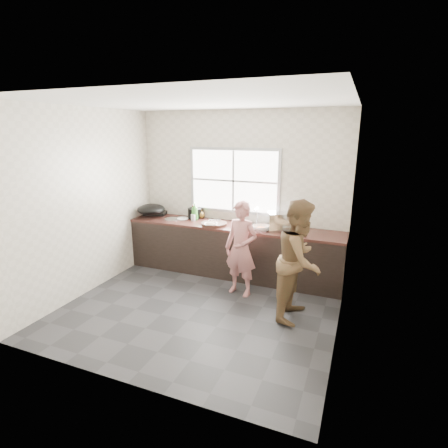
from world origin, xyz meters
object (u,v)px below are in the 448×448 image
at_px(woman, 241,252).
at_px(bowl_mince, 211,225).
at_px(bottle_green, 195,211).
at_px(dish_rack, 281,222).
at_px(plate_food, 183,219).
at_px(wok, 151,209).
at_px(cutting_board, 214,224).
at_px(bowl_crabs, 261,229).
at_px(person_side, 299,260).
at_px(pot_lid_right, 182,219).
at_px(bottle_brown_short, 201,214).
at_px(bowl_held, 250,229).
at_px(bottle_brown_tall, 193,212).
at_px(glass_jar, 193,217).
at_px(black_pot, 195,213).
at_px(pot_lid_left, 172,219).
at_px(burner, 157,212).

distance_m(woman, bowl_mince, 0.83).
height_order(bottle_green, dish_rack, bottle_green).
height_order(woman, bottle_green, woman).
xyz_separation_m(plate_food, wok, (-0.57, -0.10, 0.14)).
relative_size(cutting_board, bowl_crabs, 2.04).
height_order(person_side, pot_lid_right, person_side).
distance_m(woman, pot_lid_right, 1.53).
bearing_deg(person_side, bottle_brown_short, 63.74).
bearing_deg(plate_food, woman, -27.14).
bearing_deg(bowl_mince, bottle_brown_short, 131.39).
bearing_deg(bowl_held, person_side, -40.60).
height_order(bowl_held, plate_food, bowl_held).
bearing_deg(bowl_crabs, wok, 177.82).
bearing_deg(pot_lid_right, bottle_brown_tall, 54.39).
height_order(bottle_brown_short, glass_jar, bottle_brown_short).
distance_m(glass_jar, dish_rack, 1.55).
bearing_deg(glass_jar, bowl_mince, -28.06).
distance_m(plate_food, dish_rack, 1.77).
bearing_deg(wok, bottle_brown_short, 19.16).
height_order(black_pot, dish_rack, dish_rack).
relative_size(bowl_held, black_pot, 0.81).
relative_size(cutting_board, pot_lid_right, 1.57).
bearing_deg(pot_lid_left, burner, 151.98).
relative_size(bowl_mince, black_pot, 0.88).
distance_m(cutting_board, bowl_crabs, 0.81).
bearing_deg(wok, pot_lid_left, 2.81).
xyz_separation_m(bottle_green, pot_lid_left, (-0.38, -0.12, -0.15)).
xyz_separation_m(person_side, bottle_green, (-2.01, 1.07, 0.23)).
bearing_deg(bowl_mince, bowl_crabs, 4.87).
relative_size(bottle_green, pot_lid_left, 1.16).
bearing_deg(cutting_board, glass_jar, 163.56).
height_order(person_side, cutting_board, person_side).
relative_size(woman, bottle_brown_short, 8.34).
xyz_separation_m(bowl_crabs, bottle_brown_tall, (-1.37, 0.37, 0.07)).
bearing_deg(bottle_brown_tall, bowl_held, -19.91).
distance_m(plate_food, bottle_brown_tall, 0.24).
distance_m(person_side, black_pot, 2.40).
xyz_separation_m(dish_rack, pot_lid_right, (-1.78, 0.08, -0.14)).
distance_m(woman, dish_rack, 0.82).
distance_m(bowl_held, plate_food, 1.35).
xyz_separation_m(woman, glass_jar, (-1.11, 0.66, 0.26)).
bearing_deg(bowl_mince, person_side, -26.30).
bearing_deg(dish_rack, cutting_board, 163.39).
bearing_deg(bottle_green, plate_food, -169.86).
height_order(bowl_held, wok, wok).
xyz_separation_m(bowl_held, glass_jar, (-1.11, 0.23, 0.02)).
relative_size(bottle_brown_tall, dish_rack, 0.55).
xyz_separation_m(bowl_mince, bottle_green, (-0.43, 0.29, 0.13)).
relative_size(bottle_brown_short, pot_lid_right, 0.59).
xyz_separation_m(person_side, bottle_brown_short, (-1.97, 1.22, 0.16)).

